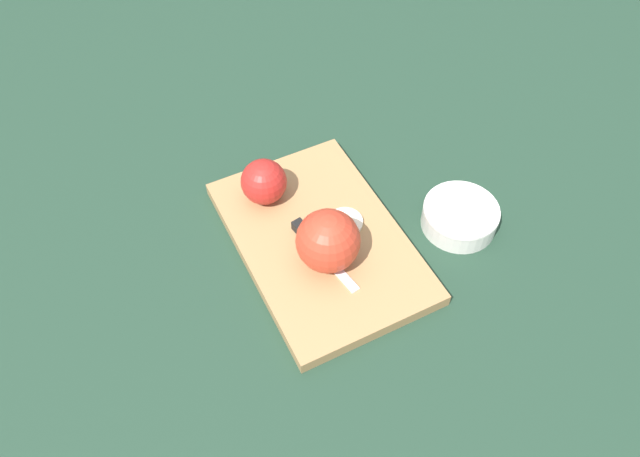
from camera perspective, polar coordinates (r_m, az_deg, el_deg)
name	(u,v)px	position (r m, az deg, el deg)	size (l,w,h in m)	color
ground_plane	(320,245)	(0.93, 0.00, -1.56)	(4.00, 4.00, 0.00)	#1E3828
cutting_board	(320,241)	(0.92, 0.00, -1.17)	(0.38, 0.29, 0.02)	#A37A4C
apple_half_left	(264,182)	(0.94, -5.17, 4.29)	(0.07, 0.07, 0.07)	red
apple_half_right	(330,240)	(0.85, 0.93, -1.10)	(0.09, 0.09, 0.09)	red
knife	(312,240)	(0.90, -0.72, -1.08)	(0.14, 0.07, 0.02)	silver
apple_slice	(345,222)	(0.92, 2.31, 0.59)	(0.05, 0.05, 0.01)	#EFE5C6
bowl	(460,215)	(0.96, 12.70, 1.18)	(0.11, 0.11, 0.04)	silver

